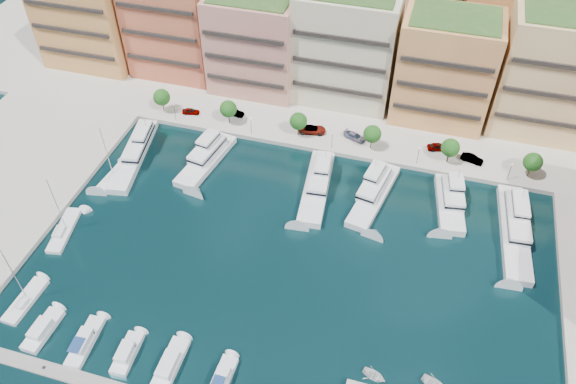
# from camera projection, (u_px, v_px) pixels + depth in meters

# --- Properties ---
(ground) EXTENTS (400.00, 400.00, 0.00)m
(ground) POSITION_uv_depth(u_px,v_px,m) (291.00, 261.00, 98.72)
(ground) COLOR black
(ground) RESTS_ON ground
(north_quay) EXTENTS (220.00, 64.00, 2.00)m
(north_quay) POSITION_uv_depth(u_px,v_px,m) (359.00, 76.00, 141.39)
(north_quay) COLOR #9E998E
(north_quay) RESTS_ON ground
(apartment_0) EXTENTS (22.00, 16.50, 24.80)m
(apartment_0) POSITION_uv_depth(u_px,v_px,m) (88.00, 14.00, 136.95)
(apartment_0) COLOR #C98749
(apartment_0) RESTS_ON north_quay
(apartment_1) EXTENTS (20.00, 16.50, 26.80)m
(apartment_1) POSITION_uv_depth(u_px,v_px,m) (174.00, 18.00, 133.26)
(apartment_1) COLOR #CA5843
(apartment_1) RESTS_ON north_quay
(apartment_2) EXTENTS (20.00, 15.50, 22.80)m
(apartment_2) POSITION_uv_depth(u_px,v_px,m) (255.00, 42.00, 129.11)
(apartment_2) COLOR tan
(apartment_2) RESTS_ON north_quay
(apartment_3) EXTENTS (22.00, 16.50, 25.80)m
(apartment_3) POSITION_uv_depth(u_px,v_px,m) (347.00, 45.00, 125.26)
(apartment_3) COLOR beige
(apartment_3) RESTS_ON north_quay
(apartment_4) EXTENTS (20.00, 15.50, 23.80)m
(apartment_4) POSITION_uv_depth(u_px,v_px,m) (445.00, 68.00, 120.21)
(apartment_4) COLOR #DFA353
(apartment_4) RESTS_ON north_quay
(apartment_5) EXTENTS (22.00, 16.50, 26.80)m
(apartment_5) POSITION_uv_depth(u_px,v_px,m) (555.00, 73.00, 116.17)
(apartment_5) COLOR #E3C178
(apartment_5) RESTS_ON north_quay
(backblock_3) EXTENTS (26.00, 18.00, 30.00)m
(backblock_3) POSITION_uv_depth(u_px,v_px,m) (521.00, 13.00, 131.53)
(backblock_3) COLOR #C98749
(backblock_3) RESTS_ON north_quay
(tree_0) EXTENTS (3.80, 3.80, 5.65)m
(tree_0) POSITION_uv_depth(u_px,v_px,m) (162.00, 97.00, 126.42)
(tree_0) COLOR #473323
(tree_0) RESTS_ON north_quay
(tree_1) EXTENTS (3.80, 3.80, 5.65)m
(tree_1) POSITION_uv_depth(u_px,v_px,m) (228.00, 109.00, 123.24)
(tree_1) COLOR #473323
(tree_1) RESTS_ON north_quay
(tree_2) EXTENTS (3.80, 3.80, 5.65)m
(tree_2) POSITION_uv_depth(u_px,v_px,m) (298.00, 121.00, 120.06)
(tree_2) COLOR #473323
(tree_2) RESTS_ON north_quay
(tree_3) EXTENTS (3.80, 3.80, 5.65)m
(tree_3) POSITION_uv_depth(u_px,v_px,m) (372.00, 134.00, 116.88)
(tree_3) COLOR #473323
(tree_3) RESTS_ON north_quay
(tree_4) EXTENTS (3.80, 3.80, 5.65)m
(tree_4) POSITION_uv_depth(u_px,v_px,m) (450.00, 148.00, 113.70)
(tree_4) COLOR #473323
(tree_4) RESTS_ON north_quay
(tree_5) EXTENTS (3.80, 3.80, 5.65)m
(tree_5) POSITION_uv_depth(u_px,v_px,m) (533.00, 162.00, 110.52)
(tree_5) COLOR #473323
(tree_5) RESTS_ON north_quay
(lamppost_0) EXTENTS (0.30, 0.30, 4.20)m
(lamppost_0) POSITION_uv_depth(u_px,v_px,m) (174.00, 109.00, 124.68)
(lamppost_0) COLOR black
(lamppost_0) RESTS_ON north_quay
(lamppost_1) EXTENTS (0.30, 0.30, 4.20)m
(lamppost_1) POSITION_uv_depth(u_px,v_px,m) (251.00, 123.00, 121.10)
(lamppost_1) COLOR black
(lamppost_1) RESTS_ON north_quay
(lamppost_2) EXTENTS (0.30, 0.30, 4.20)m
(lamppost_2) POSITION_uv_depth(u_px,v_px,m) (332.00, 137.00, 117.52)
(lamppost_2) COLOR black
(lamppost_2) RESTS_ON north_quay
(lamppost_3) EXTENTS (0.30, 0.30, 4.20)m
(lamppost_3) POSITION_uv_depth(u_px,v_px,m) (419.00, 153.00, 113.95)
(lamppost_3) COLOR black
(lamppost_3) RESTS_ON north_quay
(lamppost_4) EXTENTS (0.30, 0.30, 4.20)m
(lamppost_4) POSITION_uv_depth(u_px,v_px,m) (511.00, 169.00, 110.37)
(lamppost_4) COLOR black
(lamppost_4) RESTS_ON north_quay
(yacht_0) EXTENTS (8.18, 23.23, 7.30)m
(yacht_0) POSITION_uv_depth(u_px,v_px,m) (135.00, 151.00, 118.51)
(yacht_0) COLOR silver
(yacht_0) RESTS_ON ground
(yacht_1) EXTENTS (7.52, 18.33, 7.30)m
(yacht_1) POSITION_uv_depth(u_px,v_px,m) (207.00, 157.00, 117.10)
(yacht_1) COLOR silver
(yacht_1) RESTS_ON ground
(yacht_3) EXTENTS (6.56, 20.96, 7.30)m
(yacht_3) POSITION_uv_depth(u_px,v_px,m) (318.00, 183.00, 111.37)
(yacht_3) COLOR silver
(yacht_3) RESTS_ON ground
(yacht_4) EXTENTS (7.92, 19.61, 7.30)m
(yacht_4) POSITION_uv_depth(u_px,v_px,m) (374.00, 192.00, 109.65)
(yacht_4) COLOR silver
(yacht_4) RESTS_ON ground
(yacht_5) EXTENTS (6.96, 15.88, 7.30)m
(yacht_5) POSITION_uv_depth(u_px,v_px,m) (450.00, 200.00, 107.92)
(yacht_5) COLOR silver
(yacht_5) RESTS_ON ground
(yacht_6) EXTENTS (6.33, 23.83, 7.30)m
(yacht_6) POSITION_uv_depth(u_px,v_px,m) (515.00, 227.00, 102.96)
(yacht_6) COLOR silver
(yacht_6) RESTS_ON ground
(cruiser_0) EXTENTS (3.08, 7.97, 2.55)m
(cruiser_0) POSITION_uv_depth(u_px,v_px,m) (43.00, 330.00, 88.12)
(cruiser_0) COLOR silver
(cruiser_0) RESTS_ON ground
(cruiser_1) EXTENTS (3.20, 9.08, 2.66)m
(cruiser_1) POSITION_uv_depth(u_px,v_px,m) (85.00, 342.00, 86.59)
(cruiser_1) COLOR silver
(cruiser_1) RESTS_ON ground
(cruiser_2) EXTENTS (3.01, 7.32, 2.55)m
(cruiser_2) POSITION_uv_depth(u_px,v_px,m) (127.00, 354.00, 85.21)
(cruiser_2) COLOR silver
(cruiser_2) RESTS_ON ground
(cruiser_3) EXTENTS (2.90, 9.17, 2.55)m
(cruiser_3) POSITION_uv_depth(u_px,v_px,m) (170.00, 366.00, 83.79)
(cruiser_3) COLOR silver
(cruiser_3) RESTS_ON ground
(cruiser_4) EXTENTS (2.60, 7.60, 2.66)m
(cruiser_4) POSITION_uv_depth(u_px,v_px,m) (222.00, 380.00, 82.12)
(cruiser_4) COLOR silver
(cruiser_4) RESTS_ON ground
(sailboat_0) EXTENTS (3.11, 9.24, 13.20)m
(sailboat_0) POSITION_uv_depth(u_px,v_px,m) (25.00, 301.00, 92.32)
(sailboat_0) COLOR silver
(sailboat_0) RESTS_ON ground
(sailboat_1) EXTENTS (4.85, 11.22, 13.20)m
(sailboat_1) POSITION_uv_depth(u_px,v_px,m) (64.00, 231.00, 103.44)
(sailboat_1) COLOR silver
(sailboat_1) RESTS_ON ground
(sailboat_2) EXTENTS (3.49, 8.66, 13.20)m
(sailboat_2) POSITION_uv_depth(u_px,v_px,m) (113.00, 178.00, 113.62)
(sailboat_2) COLOR silver
(sailboat_2) RESTS_ON ground
(tender_0) EXTENTS (4.24, 3.58, 0.75)m
(tender_0) POSITION_uv_depth(u_px,v_px,m) (374.00, 376.00, 82.81)
(tender_0) COLOR silver
(tender_0) RESTS_ON ground
(car_0) EXTENTS (4.17, 2.37, 1.34)m
(car_0) POSITION_uv_depth(u_px,v_px,m) (191.00, 111.00, 127.78)
(car_0) COLOR gray
(car_0) RESTS_ON north_quay
(car_1) EXTENTS (4.46, 1.72, 1.45)m
(car_1) POSITION_uv_depth(u_px,v_px,m) (234.00, 113.00, 127.30)
(car_1) COLOR gray
(car_1) RESTS_ON north_quay
(car_2) EXTENTS (6.27, 3.71, 1.64)m
(car_2) POSITION_uv_depth(u_px,v_px,m) (312.00, 129.00, 122.75)
(car_2) COLOR gray
(car_2) RESTS_ON north_quay
(car_3) EXTENTS (5.27, 3.50, 1.42)m
(car_3) POSITION_uv_depth(u_px,v_px,m) (355.00, 136.00, 121.17)
(car_3) COLOR gray
(car_3) RESTS_ON north_quay
(car_4) EXTENTS (4.94, 3.07, 1.57)m
(car_4) POSITION_uv_depth(u_px,v_px,m) (438.00, 147.00, 118.54)
(car_4) COLOR gray
(car_4) RESTS_ON north_quay
(car_5) EXTENTS (4.84, 2.73, 1.51)m
(car_5) POSITION_uv_depth(u_px,v_px,m) (472.00, 159.00, 115.80)
(car_5) COLOR gray
(car_5) RESTS_ON north_quay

